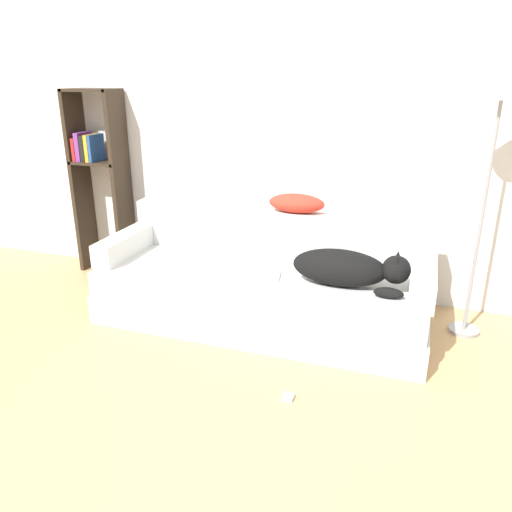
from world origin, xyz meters
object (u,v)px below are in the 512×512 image
(throw_pillow, at_px, (297,203))
(power_adapter, at_px, (288,397))
(bookshelf, at_px, (98,171))
(laptop, at_px, (258,274))
(floor_lamp, at_px, (496,129))
(couch, at_px, (260,297))
(dog, at_px, (348,268))

(throw_pillow, distance_m, power_adapter, 1.45)
(power_adapter, bearing_deg, bookshelf, 146.98)
(laptop, relative_size, throw_pillow, 0.82)
(floor_lamp, bearing_deg, bookshelf, 175.81)
(throw_pillow, distance_m, bookshelf, 1.82)
(couch, distance_m, dog, 0.69)
(dog, xyz_separation_m, bookshelf, (-2.26, 0.60, 0.39))
(couch, distance_m, floor_lamp, 1.85)
(dog, distance_m, throw_pillow, 0.69)
(bookshelf, bearing_deg, throw_pillow, -5.50)
(laptop, bearing_deg, throw_pillow, 59.11)
(floor_lamp, bearing_deg, dog, -154.23)
(dog, relative_size, power_adapter, 12.85)
(throw_pillow, bearing_deg, dog, -42.70)
(floor_lamp, relative_size, power_adapter, 29.51)
(laptop, xyz_separation_m, floor_lamp, (1.38, 0.39, 0.98))
(couch, distance_m, throw_pillow, 0.73)
(laptop, distance_m, throw_pillow, 0.61)
(couch, height_order, power_adapter, couch)
(bookshelf, distance_m, floor_lamp, 3.08)
(couch, xyz_separation_m, bookshelf, (-1.65, 0.54, 0.71))
(floor_lamp, bearing_deg, power_adapter, -130.10)
(laptop, bearing_deg, floor_lamp, 3.72)
(couch, height_order, laptop, laptop)
(couch, xyz_separation_m, laptop, (0.00, -0.07, 0.21))
(couch, relative_size, floor_lamp, 1.33)
(throw_pillow, bearing_deg, laptop, -108.99)
(dog, xyz_separation_m, throw_pillow, (-0.46, 0.42, 0.29))
(power_adapter, bearing_deg, laptop, 119.96)
(floor_lamp, bearing_deg, throw_pillow, 177.74)
(dog, distance_m, bookshelf, 2.37)
(throw_pillow, height_order, power_adapter, throw_pillow)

